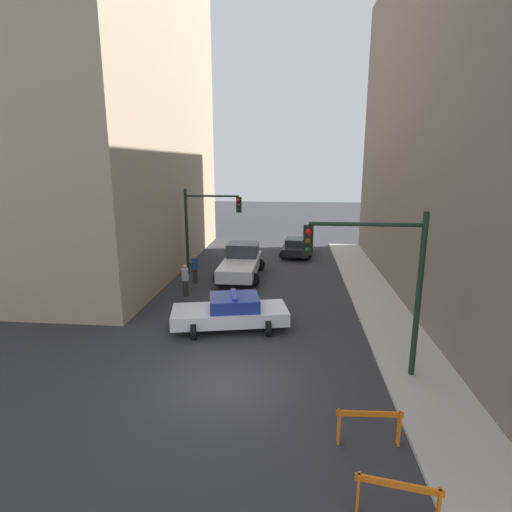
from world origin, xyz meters
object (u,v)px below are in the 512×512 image
police_car (231,312)px  pedestrian_crossing (185,280)px  traffic_light_far (204,220)px  barrier_front (398,495)px  barrier_mid (369,422)px  white_truck (241,262)px  pedestrian_corner (195,269)px  parked_car_near (297,247)px  traffic_light_near (381,270)px

police_car → pedestrian_crossing: size_ratio=3.00×
traffic_light_far → barrier_front: bearing=-66.2°
traffic_light_far → barrier_mid: size_ratio=3.25×
pedestrian_crossing → traffic_light_far: bearing=-158.9°
white_truck → pedestrian_corner: bearing=-146.6°
police_car → white_truck: bearing=-7.5°
barrier_mid → police_car: bearing=123.8°
parked_car_near → barrier_front: parked_car_near is taller
white_truck → parked_car_near: 6.89m
white_truck → parked_car_near: (3.34, 6.02, -0.23)m
traffic_light_far → white_truck: (2.25, -0.34, -2.49)m
white_truck → pedestrian_crossing: bearing=-121.7°
traffic_light_far → barrier_front: 18.59m
traffic_light_near → white_truck: (-5.78, 11.00, -2.62)m
traffic_light_near → barrier_front: bearing=-96.3°
traffic_light_near → pedestrian_crossing: size_ratio=3.13×
parked_car_near → barrier_mid: size_ratio=2.76×
parked_car_near → barrier_front: bearing=-81.5°
police_car → parked_car_near: 14.01m
pedestrian_crossing → barrier_front: bearing=53.8°
traffic_light_far → parked_car_near: 8.42m
police_car → barrier_mid: bearing=-158.1°
pedestrian_crossing → traffic_light_near: bearing=71.5°
pedestrian_crossing → police_car: bearing=60.2°
traffic_light_near → pedestrian_corner: 12.80m
pedestrian_corner → barrier_mid: 14.78m
traffic_light_far → pedestrian_corner: traffic_light_far is taller
pedestrian_corner → barrier_mid: size_ratio=1.04×
police_car → pedestrian_corner: size_ratio=3.00×
pedestrian_crossing → barrier_mid: (7.42, -10.55, -0.24)m
barrier_front → parked_car_near: bearing=94.7°
pedestrian_corner → white_truck: bearing=-151.2°
white_truck → pedestrian_corner: (-2.44, -1.57, -0.04)m
parked_car_near → pedestrian_corner: (-5.78, -7.59, 0.19)m
barrier_front → barrier_mid: bearing=93.9°
police_car → barrier_mid: size_ratio=3.11×
white_truck → barrier_front: (5.17, -16.48, -0.29)m
parked_car_near → pedestrian_crossing: pedestrian_crossing is taller
white_truck → pedestrian_crossing: white_truck is taller
white_truck → pedestrian_crossing: size_ratio=3.27×
pedestrian_crossing → barrier_front: (7.56, -12.72, -0.24)m
barrier_mid → white_truck: bearing=109.3°
traffic_light_near → white_truck: bearing=117.7°
white_truck → parked_car_near: size_ratio=1.23×
traffic_light_far → barrier_front: (7.42, -16.82, -2.78)m
pedestrian_corner → barrier_mid: (7.47, -12.75, -0.24)m
traffic_light_far → white_truck: bearing=-8.5°
traffic_light_near → white_truck: 12.70m
parked_car_near → pedestrian_crossing: bearing=-116.5°
police_car → barrier_front: police_car is taller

